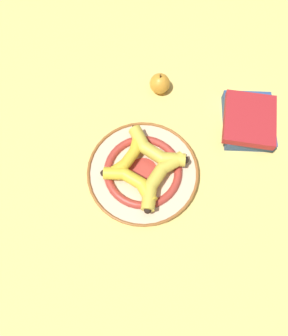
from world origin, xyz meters
name	(u,v)px	position (x,y,z in m)	size (l,w,h in m)	color
ground_plane	(139,171)	(0.00, 0.00, 0.00)	(2.80, 2.80, 0.00)	#E5CC6B
decorative_bowl	(144,171)	(0.00, -0.01, 0.02)	(0.33, 0.33, 0.03)	beige
banana_a	(154,149)	(0.06, 0.00, 0.05)	(0.08, 0.21, 0.04)	gold
banana_b	(160,178)	(0.01, -0.07, 0.05)	(0.21, 0.09, 0.04)	gold
banana_c	(132,182)	(-0.05, -0.02, 0.05)	(0.08, 0.19, 0.04)	yellow
banana_d	(128,157)	(-0.01, 0.04, 0.05)	(0.17, 0.07, 0.03)	gold
book_stack	(249,120)	(0.34, -0.14, 0.03)	(0.25, 0.24, 0.07)	#2D4C84
apple	(160,84)	(0.25, 0.15, 0.03)	(0.07, 0.07, 0.08)	gold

